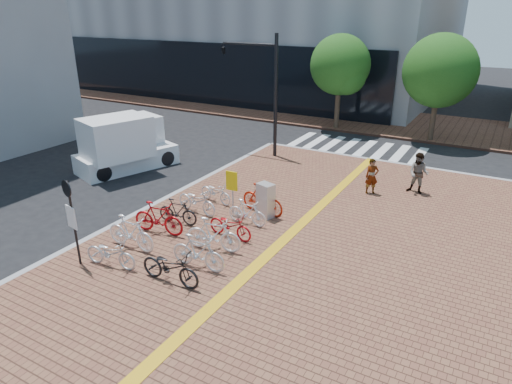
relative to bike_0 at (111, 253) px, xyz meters
The scene contains 26 objects.
ground 3.22m from the bike_0, 53.87° to the left, with size 120.00×120.00×0.00m, color black.
sidewalk 5.47m from the bike_0, 26.69° to the right, with size 14.00×34.00×0.15m, color brown.
tactile_strip 4.60m from the bike_0, 32.33° to the right, with size 0.40×34.00×0.01m, color gold.
kerb_north 15.35m from the bike_0, 71.52° to the left, with size 14.00×0.25×0.15m, color gray.
far_sidewalk 23.63m from the bike_0, 85.47° to the left, with size 70.00×8.00×0.15m, color brown.
crosswalk 16.73m from the bike_0, 81.87° to the left, with size 7.50×4.00×0.01m.
street_trees 21.45m from the bike_0, 70.96° to the left, with size 16.20×4.60×6.35m.
bike_0 is the anchor object (origin of this frame).
bike_1 1.19m from the bike_0, 103.26° to the left, with size 0.54×1.92×1.16m, color white.
bike_2 2.46m from the bike_0, 94.85° to the left, with size 0.55×1.96×1.17m, color #A10B11.
bike_3 3.40m from the bike_0, 91.97° to the left, with size 0.45×1.59×0.95m, color black.
bike_4 4.53m from the bike_0, 91.01° to the left, with size 0.66×1.89×0.99m, color white.
bike_5 5.74m from the bike_0, 90.25° to the left, with size 0.58×1.67×0.88m, color white.
bike_6 2.17m from the bike_0, ahead, with size 0.69×1.97×1.04m, color black.
bike_7 2.70m from the bike_0, 27.06° to the left, with size 0.52×1.85×1.11m, color silver.
bike_8 3.23m from the bike_0, 47.91° to the left, with size 0.54×1.91×1.15m, color white.
bike_9 4.05m from the bike_0, 57.87° to the left, with size 0.61×1.75×0.92m, color #AA0C13.
bike_10 5.07m from the bike_0, 65.18° to the left, with size 0.45×1.59×0.95m, color white.
bike_11 6.12m from the bike_0, 69.40° to the left, with size 0.55×1.94×1.17m, color #B3210C.
pedestrian_a 11.12m from the bike_0, 62.06° to the left, with size 0.56×0.37×1.54m, color gray.
pedestrian_b 12.86m from the bike_0, 57.45° to the left, with size 0.87×0.67×1.78m, color #4A515E.
utility_box 6.02m from the bike_0, 66.39° to the left, with size 0.61×0.45×1.34m, color silver.
yellow_sign 5.29m from the bike_0, 76.98° to the left, with size 0.47×0.12×1.74m.
notice_sign 1.68m from the bike_0, 157.23° to the right, with size 0.51×0.18×2.81m.
traffic_light_pole 13.32m from the bike_0, 100.31° to the left, with size 3.36×1.30×6.27m.
box_truck 9.87m from the bike_0, 131.84° to the left, with size 3.50×5.22×2.79m.
Camera 1 is at (8.03, -10.97, 7.60)m, focal length 32.00 mm.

